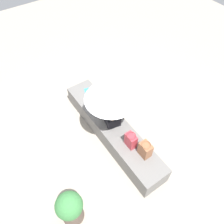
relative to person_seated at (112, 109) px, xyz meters
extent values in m
plane|color=#9E9384|center=(-0.06, 0.03, -0.82)|extent=(14.00, 14.00, 0.00)
cube|color=slate|center=(-0.06, 0.03, -0.61)|extent=(2.88, 0.58, 0.44)
cube|color=black|center=(0.00, 0.00, -0.28)|extent=(0.40, 0.36, 0.22)
cube|color=black|center=(0.00, 0.00, 0.07)|extent=(0.36, 0.27, 0.48)
sphere|color=brown|center=(0.00, 0.00, 0.41)|extent=(0.20, 0.20, 0.20)
cylinder|color=brown|center=(-0.19, 0.05, 0.10)|extent=(0.12, 0.21, 0.32)
cylinder|color=brown|center=(0.19, -0.05, 0.10)|extent=(0.12, 0.21, 0.32)
cylinder|color=#B7B7BC|center=(-0.05, 0.05, 0.11)|extent=(0.02, 0.02, 1.00)
cone|color=silver|center=(-0.05, 0.05, 0.50)|extent=(0.97, 0.97, 0.22)
sphere|color=#B7B7BC|center=(-0.05, 0.05, 0.63)|extent=(0.03, 0.03, 0.03)
cube|color=#B2333D|center=(-0.66, 0.03, -0.23)|extent=(0.22, 0.14, 0.31)
torus|color=#B2333D|center=(-0.66, 0.03, -0.07)|extent=(0.17, 0.17, 0.01)
cube|color=brown|center=(-0.96, -0.07, -0.23)|extent=(0.22, 0.17, 0.31)
torus|color=brown|center=(-0.96, -0.07, -0.06)|extent=(0.17, 0.17, 0.01)
cube|color=#339ED1|center=(0.98, -0.05, -0.38)|extent=(0.33, 0.28, 0.01)
cylinder|color=brown|center=(-1.03, 1.52, -0.63)|extent=(0.37, 0.37, 0.38)
sphere|color=#3D7F42|center=(-1.03, 1.52, -0.27)|extent=(0.44, 0.44, 0.44)
camera|label=1|loc=(-2.30, 1.58, 3.34)|focal=36.12mm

